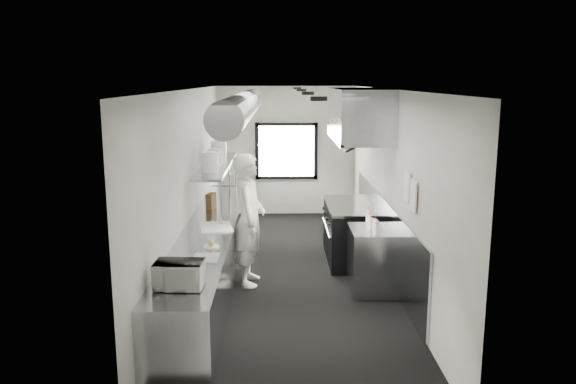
{
  "coord_description": "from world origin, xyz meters",
  "views": [
    {
      "loc": [
        -0.17,
        -8.26,
        2.95
      ],
      "look_at": [
        -0.04,
        -0.2,
        1.33
      ],
      "focal_mm": 35.22,
      "sensor_mm": 36.0,
      "label": 1
    }
  ],
  "objects_px": {
    "prep_counter": "(211,256)",
    "plate_stack_a": "(210,162)",
    "far_work_table": "(232,201)",
    "knife_block": "(211,201)",
    "small_plate": "(211,247)",
    "squeeze_bottle_e": "(368,216)",
    "deli_tub_b": "(179,265)",
    "plate_stack_c": "(219,152)",
    "range": "(352,232)",
    "deli_tub_a": "(167,277)",
    "bottle_station": "(373,260)",
    "exhaust_hood": "(359,115)",
    "squeeze_bottle_b": "(375,225)",
    "plate_stack_d": "(220,148)",
    "squeeze_bottle_a": "(376,227)",
    "line_cook": "(249,220)",
    "squeeze_bottle_c": "(371,224)",
    "cutting_board": "(216,227)",
    "pass_shelf": "(217,166)",
    "microwave": "(179,275)",
    "squeeze_bottle_d": "(369,221)",
    "plate_stack_b": "(215,157)"
  },
  "relations": [
    {
      "from": "microwave",
      "to": "plate_stack_c",
      "type": "relative_size",
      "value": 1.24
    },
    {
      "from": "plate_stack_c",
      "to": "plate_stack_b",
      "type": "bearing_deg",
      "value": -92.0
    },
    {
      "from": "prep_counter",
      "to": "bottle_station",
      "type": "height_order",
      "value": "same"
    },
    {
      "from": "pass_shelf",
      "to": "small_plate",
      "type": "relative_size",
      "value": 15.33
    },
    {
      "from": "line_cook",
      "to": "squeeze_bottle_b",
      "type": "height_order",
      "value": "line_cook"
    },
    {
      "from": "range",
      "to": "cutting_board",
      "type": "distance_m",
      "value": 2.5
    },
    {
      "from": "exhaust_hood",
      "to": "squeeze_bottle_b",
      "type": "distance_m",
      "value": 2.08
    },
    {
      "from": "bottle_station",
      "to": "small_plate",
      "type": "relative_size",
      "value": 4.6
    },
    {
      "from": "deli_tub_a",
      "to": "knife_block",
      "type": "height_order",
      "value": "knife_block"
    },
    {
      "from": "range",
      "to": "deli_tub_a",
      "type": "xyz_separation_m",
      "value": [
        -2.36,
        -3.43,
        0.48
      ]
    },
    {
      "from": "squeeze_bottle_a",
      "to": "bottle_station",
      "type": "bearing_deg",
      "value": 86.52
    },
    {
      "from": "bottle_station",
      "to": "deli_tub_a",
      "type": "relative_size",
      "value": 6.77
    },
    {
      "from": "exhaust_hood",
      "to": "squeeze_bottle_c",
      "type": "bearing_deg",
      "value": -89.9
    },
    {
      "from": "squeeze_bottle_b",
      "to": "plate_stack_c",
      "type": "bearing_deg",
      "value": 139.76
    },
    {
      "from": "deli_tub_b",
      "to": "plate_stack_a",
      "type": "bearing_deg",
      "value": 88.76
    },
    {
      "from": "squeeze_bottle_d",
      "to": "range",
      "type": "bearing_deg",
      "value": 92.6
    },
    {
      "from": "bottle_station",
      "to": "squeeze_bottle_b",
      "type": "height_order",
      "value": "squeeze_bottle_b"
    },
    {
      "from": "deli_tub_b",
      "to": "squeeze_bottle_d",
      "type": "height_order",
      "value": "squeeze_bottle_d"
    },
    {
      "from": "squeeze_bottle_e",
      "to": "far_work_table",
      "type": "bearing_deg",
      "value": 122.59
    },
    {
      "from": "far_work_table",
      "to": "knife_block",
      "type": "height_order",
      "value": "knife_block"
    },
    {
      "from": "bottle_station",
      "to": "deli_tub_b",
      "type": "relative_size",
      "value": 5.84
    },
    {
      "from": "prep_counter",
      "to": "cutting_board",
      "type": "bearing_deg",
      "value": -43.95
    },
    {
      "from": "bottle_station",
      "to": "line_cook",
      "type": "relative_size",
      "value": 0.47
    },
    {
      "from": "prep_counter",
      "to": "small_plate",
      "type": "relative_size",
      "value": 30.67
    },
    {
      "from": "line_cook",
      "to": "squeeze_bottle_b",
      "type": "bearing_deg",
      "value": -104.42
    },
    {
      "from": "deli_tub_a",
      "to": "squeeze_bottle_a",
      "type": "bearing_deg",
      "value": 35.9
    },
    {
      "from": "far_work_table",
      "to": "squeeze_bottle_a",
      "type": "height_order",
      "value": "squeeze_bottle_a"
    },
    {
      "from": "cutting_board",
      "to": "plate_stack_b",
      "type": "relative_size",
      "value": 2.02
    },
    {
      "from": "prep_counter",
      "to": "plate_stack_a",
      "type": "relative_size",
      "value": 20.13
    },
    {
      "from": "deli_tub_b",
      "to": "small_plate",
      "type": "relative_size",
      "value": 0.79
    },
    {
      "from": "squeeze_bottle_b",
      "to": "squeeze_bottle_c",
      "type": "bearing_deg",
      "value": 104.65
    },
    {
      "from": "microwave",
      "to": "cutting_board",
      "type": "xyz_separation_m",
      "value": [
        0.12,
        2.31,
        -0.12
      ]
    },
    {
      "from": "exhaust_hood",
      "to": "squeeze_bottle_b",
      "type": "bearing_deg",
      "value": -88.6
    },
    {
      "from": "exhaust_hood",
      "to": "squeeze_bottle_b",
      "type": "relative_size",
      "value": 12.16
    },
    {
      "from": "far_work_table",
      "to": "squeeze_bottle_e",
      "type": "xyz_separation_m",
      "value": [
        2.27,
        -3.55,
        0.55
      ]
    },
    {
      "from": "range",
      "to": "plate_stack_a",
      "type": "distance_m",
      "value": 2.62
    },
    {
      "from": "knife_block",
      "to": "pass_shelf",
      "type": "bearing_deg",
      "value": 94.34
    },
    {
      "from": "far_work_table",
      "to": "squeeze_bottle_a",
      "type": "distance_m",
      "value": 4.77
    },
    {
      "from": "exhaust_hood",
      "to": "squeeze_bottle_a",
      "type": "height_order",
      "value": "exhaust_hood"
    },
    {
      "from": "prep_counter",
      "to": "microwave",
      "type": "distance_m",
      "value": 2.47
    },
    {
      "from": "knife_block",
      "to": "plate_stack_c",
      "type": "xyz_separation_m",
      "value": [
        0.09,
        0.49,
        0.73
      ]
    },
    {
      "from": "prep_counter",
      "to": "plate_stack_d",
      "type": "distance_m",
      "value": 2.68
    },
    {
      "from": "plate_stack_d",
      "to": "squeeze_bottle_c",
      "type": "distance_m",
      "value": 3.53
    },
    {
      "from": "far_work_table",
      "to": "small_plate",
      "type": "distance_m",
      "value": 4.76
    },
    {
      "from": "plate_stack_c",
      "to": "bottle_station",
      "type": "bearing_deg",
      "value": -37.94
    },
    {
      "from": "pass_shelf",
      "to": "squeeze_bottle_b",
      "type": "distance_m",
      "value": 3.02
    },
    {
      "from": "plate_stack_c",
      "to": "squeeze_bottle_a",
      "type": "xyz_separation_m",
      "value": [
        2.31,
        -2.06,
        -0.76
      ]
    },
    {
      "from": "small_plate",
      "to": "squeeze_bottle_e",
      "type": "distance_m",
      "value": 2.44
    },
    {
      "from": "plate_stack_a",
      "to": "squeeze_bottle_b",
      "type": "distance_m",
      "value": 2.67
    },
    {
      "from": "bottle_station",
      "to": "deli_tub_a",
      "type": "height_order",
      "value": "deli_tub_a"
    }
  ]
}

